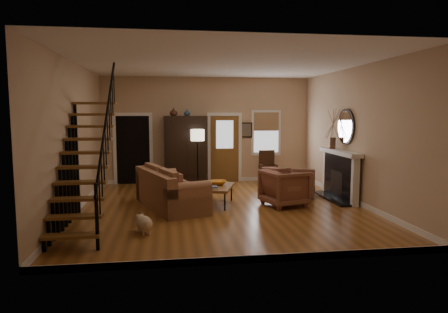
{
  "coord_description": "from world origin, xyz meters",
  "views": [
    {
      "loc": [
        -1.23,
        -9.03,
        2.2
      ],
      "look_at": [
        0.1,
        0.4,
        1.15
      ],
      "focal_mm": 32.0,
      "sensor_mm": 36.0,
      "label": 1
    }
  ],
  "objects": [
    {
      "name": "sofa",
      "position": [
        -1.18,
        0.17,
        0.43
      ],
      "size": [
        1.74,
        2.53,
        0.87
      ],
      "primitive_type": null,
      "rotation": [
        0.0,
        0.0,
        0.35
      ],
      "color": "#956344",
      "rests_on": "ground"
    },
    {
      "name": "bowl",
      "position": [
        -0.05,
        0.41,
        0.51
      ],
      "size": [
        0.41,
        0.41,
        0.1
      ],
      "primitive_type": "imported",
      "color": "orange",
      "rests_on": "coffee_table"
    },
    {
      "name": "coffee_table",
      "position": [
        -0.1,
        0.26,
        0.23
      ],
      "size": [
        1.03,
        1.36,
        0.46
      ],
      "primitive_type": null,
      "rotation": [
        0.0,
        0.0,
        -0.3
      ],
      "color": "brown",
      "rests_on": "ground"
    },
    {
      "name": "floor_lamp",
      "position": [
        -0.39,
        2.35,
        0.86
      ],
      "size": [
        0.52,
        0.52,
        1.73
      ],
      "primitive_type": null,
      "rotation": [
        0.0,
        0.0,
        0.41
      ],
      "color": "black",
      "rests_on": "ground"
    },
    {
      "name": "room",
      "position": [
        -0.41,
        1.76,
        1.51
      ],
      "size": [
        7.0,
        7.33,
        3.3
      ],
      "color": "#965B26",
      "rests_on": "ground"
    },
    {
      "name": "armchair_left",
      "position": [
        1.49,
        -0.03,
        0.43
      ],
      "size": [
        1.17,
        1.16,
        0.87
      ],
      "primitive_type": "imported",
      "rotation": [
        0.0,
        0.0,
        1.86
      ],
      "color": "maroon",
      "rests_on": "ground"
    },
    {
      "name": "armoire",
      "position": [
        -0.7,
        3.15,
        1.05
      ],
      "size": [
        1.3,
        0.6,
        2.1
      ],
      "primitive_type": null,
      "color": "black",
      "rests_on": "ground"
    },
    {
      "name": "dog",
      "position": [
        -1.68,
        -1.83,
        0.17
      ],
      "size": [
        0.44,
        0.54,
        0.34
      ],
      "primitive_type": null,
      "rotation": [
        0.0,
        0.0,
        0.4
      ],
      "color": "beige",
      "rests_on": "ground"
    },
    {
      "name": "side_chair",
      "position": [
        1.85,
        2.95,
        0.51
      ],
      "size": [
        0.54,
        0.54,
        1.02
      ],
      "primitive_type": null,
      "color": "#3C2413",
      "rests_on": "ground"
    },
    {
      "name": "vase_b",
      "position": [
        -0.65,
        3.05,
        2.21
      ],
      "size": [
        0.2,
        0.2,
        0.21
      ],
      "primitive_type": "imported",
      "color": "#334C60",
      "rests_on": "armoire"
    },
    {
      "name": "vase_a",
      "position": [
        -1.05,
        3.05,
        2.22
      ],
      "size": [
        0.24,
        0.24,
        0.25
      ],
      "primitive_type": "imported",
      "color": "#4C2619",
      "rests_on": "armoire"
    },
    {
      "name": "staircase",
      "position": [
        -2.78,
        -1.3,
        1.6
      ],
      "size": [
        0.94,
        2.8,
        3.2
      ],
      "primitive_type": null,
      "color": "brown",
      "rests_on": "ground"
    },
    {
      "name": "armchair_right",
      "position": [
        2.18,
        0.9,
        0.36
      ],
      "size": [
        1.01,
        0.99,
        0.71
      ],
      "primitive_type": "imported",
      "rotation": [
        0.0,
        0.0,
        1.2
      ],
      "color": "maroon",
      "rests_on": "ground"
    },
    {
      "name": "books",
      "position": [
        -0.22,
        -0.04,
        0.49
      ],
      "size": [
        0.22,
        0.3,
        0.06
      ],
      "primitive_type": null,
      "color": "beige",
      "rests_on": "coffee_table"
    },
    {
      "name": "fireplace",
      "position": [
        3.13,
        0.5,
        0.74
      ],
      "size": [
        0.33,
        1.95,
        2.3
      ],
      "color": "black",
      "rests_on": "ground"
    }
  ]
}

